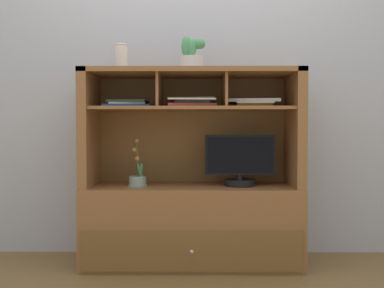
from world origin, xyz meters
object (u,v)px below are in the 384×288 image
at_px(magazine_stack_centre, 128,104).
at_px(potted_succulent, 192,58).
at_px(potted_orchid, 138,179).
at_px(magazine_stack_right, 254,103).
at_px(media_console, 192,201).
at_px(magazine_stack_left, 191,102).
at_px(ceramic_vase, 121,57).
at_px(tv_monitor, 240,163).

distance_m(magazine_stack_centre, potted_succulent, 0.51).
height_order(potted_orchid, magazine_stack_right, magazine_stack_right).
bearing_deg(media_console, potted_orchid, -171.17).
bearing_deg(potted_orchid, magazine_stack_left, 1.75).
height_order(media_console, magazine_stack_left, media_console).
bearing_deg(ceramic_vase, potted_succulent, 5.51).
distance_m(tv_monitor, magazine_stack_left, 0.50).
distance_m(magazine_stack_left, ceramic_vase, 0.53).
distance_m(media_console, tv_monitor, 0.40).
bearing_deg(magazine_stack_left, magazine_stack_centre, 172.74).
relative_size(magazine_stack_left, potted_succulent, 1.49).
bearing_deg(magazine_stack_left, potted_orchid, -178.25).
relative_size(media_console, ceramic_vase, 8.32).
height_order(magazine_stack_centre, potted_succulent, potted_succulent).
bearing_deg(potted_orchid, magazine_stack_right, 4.00).
bearing_deg(magazine_stack_centre, magazine_stack_left, -7.26).
bearing_deg(tv_monitor, magazine_stack_right, 16.19).
relative_size(tv_monitor, magazine_stack_left, 1.36).
xyz_separation_m(potted_orchid, magazine_stack_right, (0.74, 0.05, 0.49)).
bearing_deg(magazine_stack_right, potted_orchid, -176.00).
height_order(media_console, potted_orchid, media_console).
distance_m(magazine_stack_left, potted_succulent, 0.30).
relative_size(magazine_stack_right, potted_succulent, 1.62).
bearing_deg(magazine_stack_centre, ceramic_vase, -128.22).
bearing_deg(potted_succulent, ceramic_vase, -174.49).
relative_size(magazine_stack_centre, magazine_stack_right, 0.87).
relative_size(magazine_stack_left, magazine_stack_right, 0.91).
relative_size(tv_monitor, potted_succulent, 2.02).
relative_size(magazine_stack_centre, ceramic_vase, 1.90).
bearing_deg(potted_orchid, media_console, 8.83).
bearing_deg(media_console, magazine_stack_right, -0.25).
height_order(tv_monitor, magazine_stack_centre, magazine_stack_centre).
distance_m(tv_monitor, magazine_stack_right, 0.40).
bearing_deg(potted_succulent, media_console, -89.18).
distance_m(potted_orchid, magazine_stack_right, 0.89).
relative_size(magazine_stack_left, ceramic_vase, 1.99).
bearing_deg(magazine_stack_centre, magazine_stack_right, -0.73).
xyz_separation_m(media_console, magazine_stack_left, (-0.01, -0.04, 0.64)).
bearing_deg(media_console, magazine_stack_left, -100.23).
xyz_separation_m(magazine_stack_right, potted_succulent, (-0.40, 0.01, 0.29)).
bearing_deg(magazine_stack_centre, potted_orchid, -41.43).
bearing_deg(tv_monitor, magazine_stack_centre, 177.08).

